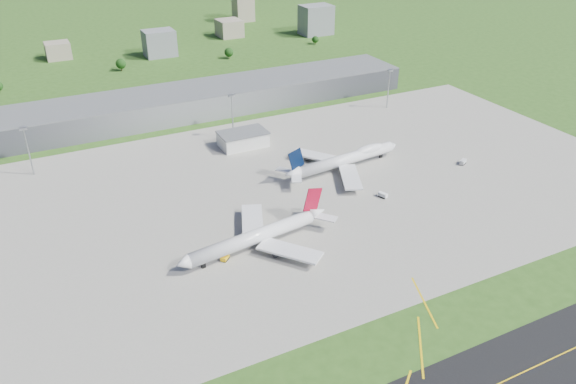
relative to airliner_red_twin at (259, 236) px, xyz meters
name	(u,v)px	position (x,y,z in m)	size (l,w,h in m)	color
ground	(198,120)	(23.52, 146.72, -5.14)	(1400.00, 1400.00, 0.00)	#2C5119
apron	(291,191)	(33.52, 36.72, -5.10)	(360.00, 190.00, 0.08)	gray
terminal	(190,102)	(23.52, 161.72, 2.36)	(300.00, 42.00, 15.00)	slate
ops_building	(243,139)	(33.52, 96.72, -1.14)	(26.00, 16.00, 8.00)	silver
mast_west	(26,143)	(-76.48, 111.72, 12.57)	(3.50, 2.00, 25.90)	gray
mast_center	(232,108)	(33.52, 111.72, 12.57)	(3.50, 2.00, 25.90)	gray
mast_east	(389,82)	(143.52, 111.72, 12.57)	(3.50, 2.00, 25.90)	gray
airliner_red_twin	(259,236)	(0.00, 0.00, 0.00)	(70.20, 54.25, 19.29)	silver
airliner_blue_quad	(346,159)	(70.53, 46.03, 0.10)	(72.25, 56.38, 18.86)	silver
tug_yellow	(225,258)	(-15.77, -2.63, -4.14)	(4.43, 4.34, 1.93)	yellow
van_white_near	(383,195)	(69.48, 11.36, -3.95)	(3.52, 4.96, 2.35)	white
van_white_far	(463,162)	(128.83, 22.16, -3.90)	(5.22, 4.18, 2.45)	silver
bldg_cw	(58,51)	(-36.48, 336.72, 1.86)	(20.00, 18.00, 14.00)	gray
bldg_c	(159,43)	(43.52, 306.72, 5.86)	(26.00, 20.00, 22.00)	slate
bldg_ce	(229,28)	(123.52, 346.72, 2.86)	(22.00, 24.00, 16.00)	gray
bldg_e	(316,20)	(203.52, 316.72, 8.86)	(30.00, 22.00, 28.00)	slate
bldg_tall_e	(243,4)	(163.52, 406.72, 12.86)	(20.00, 18.00, 36.00)	gray
tree_c	(121,64)	(3.52, 276.72, 0.70)	(8.10, 8.10, 9.90)	#382314
tree_e	(229,52)	(93.52, 271.72, 0.37)	(7.65, 7.65, 9.35)	#382314
tree_far_e	(315,39)	(183.52, 281.72, -0.60)	(6.30, 6.30, 7.70)	#382314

